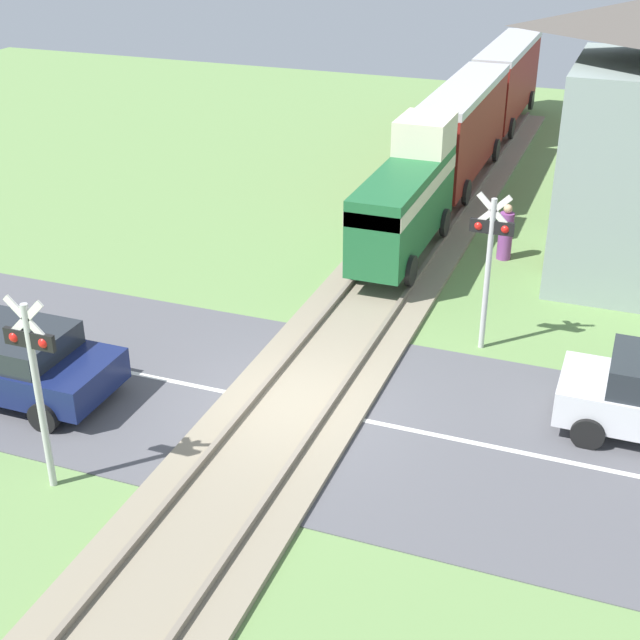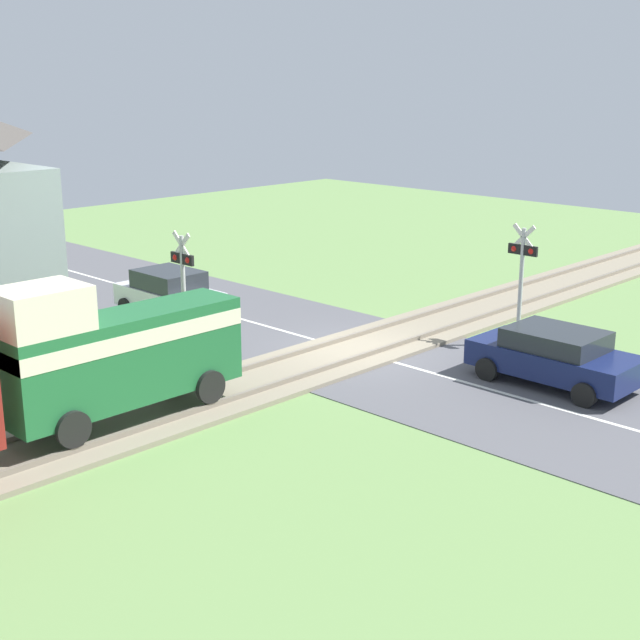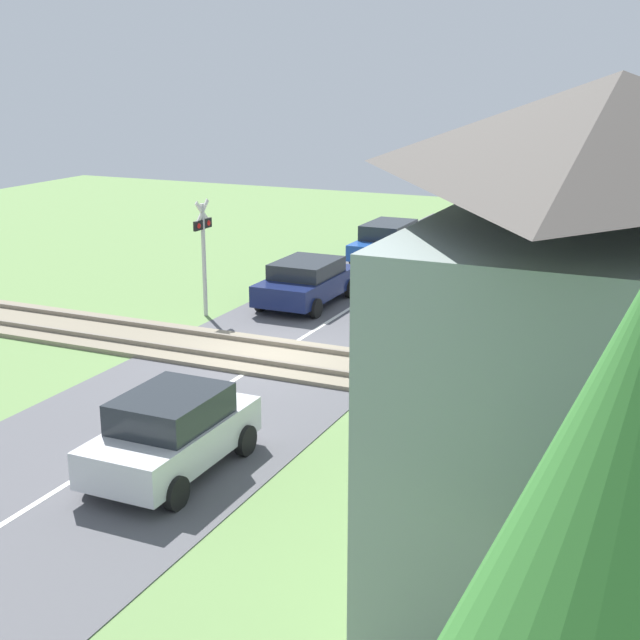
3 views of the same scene
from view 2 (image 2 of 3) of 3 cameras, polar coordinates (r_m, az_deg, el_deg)
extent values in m
plane|color=#66894C|center=(24.66, 2.29, -2.06)|extent=(60.00, 60.00, 0.00)
cube|color=#515156|center=(24.66, 2.29, -2.04)|extent=(48.00, 6.40, 0.02)
cube|color=silver|center=(24.65, 2.30, -2.01)|extent=(48.00, 0.12, 0.00)
cube|color=gray|center=(24.64, 2.30, -1.93)|extent=(2.80, 48.00, 0.12)
cube|color=slate|center=(24.15, 3.57, -2.01)|extent=(0.10, 48.00, 0.12)
cube|color=slate|center=(25.07, 1.08, -1.33)|extent=(0.10, 48.00, 0.12)
cube|color=#1E6033|center=(19.55, -12.41, -2.32)|extent=(1.35, 5.43, 1.90)
cube|color=beige|center=(19.40, -12.50, -0.85)|extent=(1.37, 5.43, 0.36)
cube|color=beige|center=(18.28, -17.47, 0.65)|extent=(1.35, 1.74, 0.90)
cylinder|color=black|center=(20.25, -7.02, -4.27)|extent=(0.14, 0.76, 0.76)
cylinder|color=black|center=(21.34, -9.46, -3.33)|extent=(0.14, 0.76, 0.76)
cylinder|color=black|center=(18.44, -15.50, -6.76)|extent=(0.14, 0.76, 0.76)
cylinder|color=black|center=(19.63, -17.66, -5.56)|extent=(0.14, 0.76, 0.76)
cube|color=#141E4C|center=(22.67, 14.77, -2.52)|extent=(4.09, 1.84, 0.64)
cube|color=#23282D|center=(22.51, 14.86, -1.19)|extent=(2.25, 1.70, 0.47)
cylinder|color=black|center=(22.66, 10.64, -3.12)|extent=(0.60, 0.18, 0.60)
cylinder|color=black|center=(24.16, 13.09, -2.09)|extent=(0.60, 0.18, 0.60)
cylinder|color=black|center=(21.41, 16.55, -4.63)|extent=(0.60, 0.18, 0.60)
cylinder|color=black|center=(22.98, 18.73, -3.43)|extent=(0.60, 0.18, 0.60)
cube|color=silver|center=(28.28, -9.61, 1.36)|extent=(3.68, 1.69, 0.68)
cube|color=#23282D|center=(28.14, -9.66, 2.58)|extent=(2.03, 1.56, 0.56)
cylinder|color=black|center=(27.94, -6.72, 0.59)|extent=(0.60, 0.18, 0.60)
cylinder|color=black|center=(26.95, -9.51, -0.08)|extent=(0.60, 0.18, 0.60)
cylinder|color=black|center=(29.78, -9.64, 1.41)|extent=(0.60, 0.18, 0.60)
cylinder|color=black|center=(28.86, -12.34, 0.81)|extent=(0.60, 0.18, 0.60)
cylinder|color=#B7B7B7|center=(25.40, 12.71, 2.02)|extent=(0.12, 0.12, 3.36)
cube|color=black|center=(25.18, 12.85, 4.40)|extent=(0.90, 0.08, 0.28)
sphere|color=red|center=(25.04, 13.38, 4.31)|extent=(0.18, 0.18, 0.18)
sphere|color=red|center=(25.32, 12.34, 4.49)|extent=(0.18, 0.18, 0.18)
cube|color=silver|center=(25.11, 12.90, 5.19)|extent=(0.72, 0.04, 0.72)
cube|color=silver|center=(25.11, 12.90, 5.19)|extent=(0.72, 0.04, 0.72)
cylinder|color=#B7B7B7|center=(23.87, -8.70, 1.37)|extent=(0.12, 0.12, 3.36)
cube|color=black|center=(23.64, -8.81, 3.90)|extent=(0.90, 0.08, 0.28)
sphere|color=red|center=(23.85, -9.20, 3.98)|extent=(0.18, 0.18, 0.18)
sphere|color=red|center=(23.42, -8.41, 3.81)|extent=(0.18, 0.18, 0.18)
cube|color=silver|center=(23.57, -8.85, 4.74)|extent=(0.72, 0.04, 0.72)
cube|color=silver|center=(23.57, -8.85, 4.74)|extent=(0.72, 0.04, 0.72)
cylinder|color=#7F3D84|center=(21.27, -18.81, -4.00)|extent=(0.37, 0.37, 1.27)
sphere|color=tan|center=(21.04, -18.99, -2.06)|extent=(0.23, 0.23, 0.23)
camera|label=1|loc=(37.51, 10.22, 17.95)|focal=50.00mm
camera|label=3|loc=(35.57, -34.59, 12.46)|focal=50.00mm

